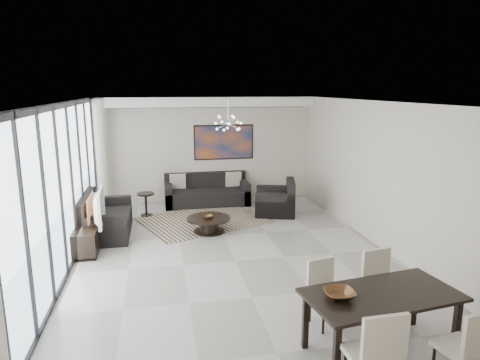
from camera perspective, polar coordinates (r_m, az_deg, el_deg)
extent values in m
cube|color=#A8A39B|center=(8.08, -0.67, -10.68)|extent=(6.00, 9.00, 0.02)
cube|color=white|center=(7.45, -0.72, 10.18)|extent=(6.00, 9.00, 0.02)
cube|color=beige|center=(12.01, -4.54, 4.04)|extent=(6.00, 0.02, 2.90)
cube|color=beige|center=(3.57, 12.93, -16.76)|extent=(6.00, 0.02, 2.90)
cube|color=beige|center=(8.67, 19.13, 0.20)|extent=(0.02, 9.00, 2.90)
cube|color=silver|center=(7.70, -23.08, -1.58)|extent=(0.01, 8.95, 2.85)
cube|color=black|center=(7.51, -23.68, 8.87)|extent=(0.04, 8.95, 0.10)
cube|color=black|center=(8.13, -21.95, -11.34)|extent=(0.04, 8.95, 0.06)
cube|color=black|center=(5.82, -26.67, -6.20)|extent=(0.04, 0.05, 2.88)
cube|color=black|center=(6.75, -24.45, -3.56)|extent=(0.04, 0.05, 2.88)
cube|color=black|center=(7.69, -22.79, -1.57)|extent=(0.04, 0.05, 2.88)
cube|color=black|center=(8.65, -21.49, -0.01)|extent=(0.04, 0.05, 2.88)
cube|color=black|center=(9.62, -20.46, 1.24)|extent=(0.04, 0.05, 2.88)
cube|color=black|center=(10.59, -19.61, 2.25)|extent=(0.04, 0.05, 2.88)
cube|color=black|center=(11.57, -18.91, 3.10)|extent=(0.04, 0.05, 2.88)
cylinder|color=silver|center=(11.69, -18.13, 3.25)|extent=(0.36, 0.36, 2.85)
cube|color=white|center=(11.71, -4.55, 10.32)|extent=(5.98, 0.40, 0.26)
cube|color=#AA4E17|center=(12.03, -2.17, 5.05)|extent=(1.68, 0.04, 0.98)
cylinder|color=silver|center=(9.97, -1.60, 9.18)|extent=(0.02, 0.02, 0.55)
sphere|color=silver|center=(9.99, -1.59, 7.61)|extent=(0.12, 0.12, 0.12)
cube|color=black|center=(10.46, -4.99, -5.33)|extent=(3.38, 3.02, 0.01)
cylinder|color=black|center=(9.53, -4.19, -5.12)|extent=(0.97, 0.97, 0.04)
cylinder|color=black|center=(9.58, -4.17, -6.09)|extent=(0.43, 0.43, 0.30)
cylinder|color=black|center=(9.62, -4.16, -6.85)|extent=(0.68, 0.68, 0.03)
imported|color=brown|center=(9.45, -4.24, -4.92)|extent=(0.24, 0.24, 0.07)
cube|color=black|center=(11.79, -4.41, -2.27)|extent=(2.28, 0.93, 0.42)
cube|color=black|center=(12.06, -4.65, 0.08)|extent=(2.28, 0.19, 0.42)
cube|color=black|center=(11.70, -9.52, -2.05)|extent=(0.19, 0.93, 0.60)
cube|color=black|center=(11.93, 0.59, -1.60)|extent=(0.19, 0.93, 0.60)
cube|color=black|center=(9.85, -17.38, -5.66)|extent=(1.01, 1.79, 0.45)
cube|color=black|center=(9.79, -19.89, -3.23)|extent=(0.20, 1.79, 0.45)
cube|color=black|center=(9.08, -17.95, -6.57)|extent=(1.01, 0.20, 0.65)
cube|color=black|center=(10.58, -16.97, -3.83)|extent=(1.01, 0.20, 0.65)
cube|color=black|center=(10.95, 4.67, -3.37)|extent=(1.21, 1.25, 0.43)
cube|color=black|center=(10.85, 6.77, -1.20)|extent=(0.46, 1.04, 0.43)
cube|color=black|center=(11.33, 4.67, -2.33)|extent=(0.99, 0.44, 0.63)
cube|color=black|center=(10.52, 4.70, -3.47)|extent=(0.99, 0.44, 0.63)
cylinder|color=black|center=(10.90, -12.49, -1.82)|extent=(0.42, 0.42, 0.04)
cylinder|color=black|center=(10.97, -12.42, -3.27)|extent=(0.06, 0.06, 0.53)
cylinder|color=black|center=(11.04, -12.35, -4.57)|extent=(0.30, 0.30, 0.03)
cube|color=black|center=(9.20, -19.49, -6.93)|extent=(0.45, 1.59, 0.50)
imported|color=gray|center=(8.97, -18.78, -3.48)|extent=(0.21, 1.15, 0.66)
cube|color=black|center=(5.53, 18.43, -14.32)|extent=(1.95, 1.17, 0.04)
cube|color=black|center=(5.05, 12.76, -21.75)|extent=(0.07, 0.07, 0.73)
cube|color=black|center=(5.57, 8.72, -18.05)|extent=(0.07, 0.07, 0.73)
cube|color=black|center=(5.98, 26.89, -17.10)|extent=(0.07, 0.07, 0.73)
cube|color=black|center=(6.42, 22.22, -14.55)|extent=(0.07, 0.07, 0.73)
cube|color=beige|center=(4.90, 17.14, -21.49)|extent=(0.50, 0.50, 0.06)
cube|color=beige|center=(4.61, 18.73, -19.96)|extent=(0.48, 0.07, 0.59)
cube|color=beige|center=(5.43, 27.33, -19.32)|extent=(0.52, 0.52, 0.06)
cube|color=beige|center=(5.20, 29.28, -17.79)|extent=(0.44, 0.13, 0.54)
cube|color=beige|center=(6.05, 11.55, -15.05)|extent=(0.49, 0.49, 0.05)
cube|color=beige|center=(6.08, 10.67, -12.44)|extent=(0.41, 0.13, 0.50)
cylinder|color=black|center=(6.13, 13.64, -17.11)|extent=(0.04, 0.04, 0.38)
cylinder|color=black|center=(6.19, 9.31, -16.59)|extent=(0.04, 0.04, 0.38)
cube|color=beige|center=(6.34, 18.61, -13.76)|extent=(0.52, 0.52, 0.06)
cube|color=beige|center=(6.38, 17.66, -11.06)|extent=(0.45, 0.12, 0.54)
cylinder|color=black|center=(6.44, 20.73, -15.90)|extent=(0.04, 0.04, 0.42)
cylinder|color=black|center=(6.47, 16.21, -15.41)|extent=(0.04, 0.04, 0.42)
imported|color=brown|center=(5.27, 13.15, -14.61)|extent=(0.37, 0.37, 0.09)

